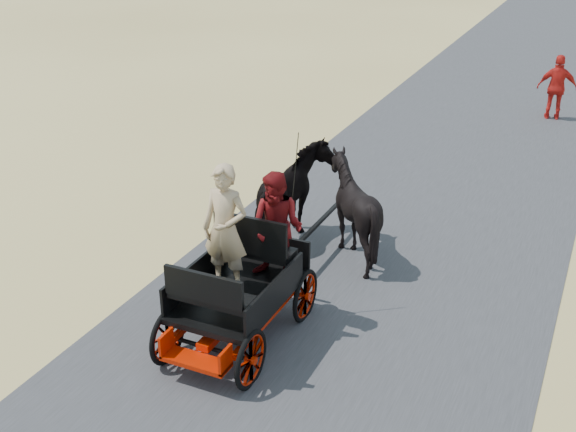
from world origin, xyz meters
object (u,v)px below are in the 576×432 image
at_px(horse_right, 353,209).
at_px(pedestrian, 557,87).
at_px(carriage, 240,315).
at_px(horse_left, 293,198).

height_order(horse_right, pedestrian, pedestrian).
relative_size(horse_right, pedestrian, 0.98).
bearing_deg(horse_right, carriage, 79.61).
relative_size(horse_left, pedestrian, 1.16).
relative_size(carriage, pedestrian, 1.39).
bearing_deg(horse_left, carriage, 100.39).
bearing_deg(pedestrian, carriage, 69.91).
distance_m(carriage, horse_left, 3.09).
height_order(horse_left, horse_right, horse_right).
relative_size(carriage, horse_right, 1.41).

